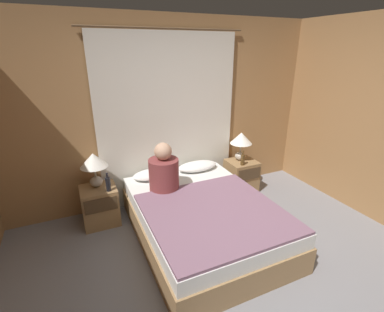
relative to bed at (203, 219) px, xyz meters
name	(u,v)px	position (x,y,z in m)	size (l,w,h in m)	color
ground_plane	(244,289)	(0.00, -0.88, -0.23)	(16.00, 16.00, 0.00)	gray
wall_back	(168,113)	(0.00, 1.11, 1.02)	(4.47, 0.06, 2.50)	#A37547
curtain_panel	(169,121)	(0.00, 1.05, 0.93)	(2.15, 0.02, 2.33)	silver
bed	(203,219)	(0.00, 0.00, 0.00)	(1.45, 2.00, 0.46)	#99754C
nightstand_left	(100,205)	(-1.05, 0.78, 0.02)	(0.43, 0.41, 0.49)	#937047
nightstand_right	(241,176)	(1.05, 0.78, 0.02)	(0.43, 0.41, 0.49)	#937047
lamp_left	(94,163)	(-1.05, 0.84, 0.57)	(0.33, 0.33, 0.43)	#B2A899
lamp_right	(241,141)	(1.05, 0.84, 0.57)	(0.33, 0.33, 0.43)	#B2A899
pillow_left	(154,174)	(-0.32, 0.81, 0.29)	(0.58, 0.29, 0.12)	white
pillow_right	(197,166)	(0.32, 0.81, 0.29)	(0.58, 0.29, 0.12)	white
blanket_on_bed	(215,213)	(0.00, -0.27, 0.25)	(1.39, 1.39, 0.03)	slate
person_left_in_bed	(164,171)	(-0.30, 0.46, 0.48)	(0.36, 0.36, 0.61)	brown
beer_bottle_on_left_stand	(108,184)	(-0.94, 0.65, 0.35)	(0.06, 0.06, 0.24)	black
beer_bottle_on_right_stand	(243,160)	(0.97, 0.65, 0.34)	(0.06, 0.06, 0.22)	#513819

